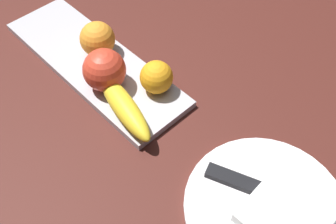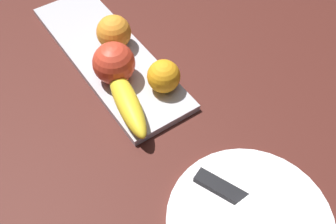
{
  "view_description": "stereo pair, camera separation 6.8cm",
  "coord_description": "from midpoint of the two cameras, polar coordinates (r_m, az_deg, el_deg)",
  "views": [
    {
      "loc": [
        0.53,
        -0.33,
        0.58
      ],
      "look_at": [
        0.23,
        -0.03,
        0.04
      ],
      "focal_mm": 42.43,
      "sensor_mm": 36.0,
      "label": 1
    },
    {
      "loc": [
        0.58,
        -0.28,
        0.58
      ],
      "look_at": [
        0.23,
        -0.03,
        0.04
      ],
      "focal_mm": 42.43,
      "sensor_mm": 36.0,
      "label": 2
    }
  ],
  "objects": [
    {
      "name": "banana",
      "position": [
        0.71,
        -3.22,
        1.38
      ],
      "size": [
        0.18,
        0.08,
        0.04
      ],
      "primitive_type": "ellipsoid",
      "rotation": [
        0.0,
        0.0,
        -0.21
      ],
      "color": "yellow",
      "rests_on": "fruit_tray"
    },
    {
      "name": "orange_near_banana",
      "position": [
        0.74,
        2.03,
        5.0
      ],
      "size": [
        0.06,
        0.06,
        0.06
      ],
      "primitive_type": "sphere",
      "color": "orange",
      "rests_on": "fruit_tray"
    },
    {
      "name": "fruit_tray",
      "position": [
        0.84,
        -6.26,
        8.01
      ],
      "size": [
        0.44,
        0.14,
        0.01
      ],
      "primitive_type": "cube",
      "color": "#B2AFB6",
      "rests_on": "ground_plane"
    },
    {
      "name": "orange_near_apple",
      "position": [
        0.82,
        -5.41,
        11.19
      ],
      "size": [
        0.07,
        0.07,
        0.07
      ],
      "primitive_type": "sphere",
      "color": "orange",
      "rests_on": "fruit_tray"
    },
    {
      "name": "knife",
      "position": [
        0.65,
        11.97,
        -11.56
      ],
      "size": [
        0.18,
        0.09,
        0.01
      ],
      "rotation": [
        0.0,
        0.0,
        0.39
      ],
      "color": "silver",
      "rests_on": "dinner_plate"
    },
    {
      "name": "apple",
      "position": [
        0.75,
        -5.2,
        6.85
      ],
      "size": [
        0.08,
        0.08,
        0.08
      ],
      "primitive_type": "sphere",
      "color": "red",
      "rests_on": "fruit_tray"
    },
    {
      "name": "ground_plane",
      "position": [
        0.86,
        -4.55,
        8.93
      ],
      "size": [
        2.4,
        2.4,
        0.0
      ],
      "primitive_type": "plane",
      "color": "#451C16"
    },
    {
      "name": "dinner_plate",
      "position": [
        0.65,
        14.76,
        -15.13
      ],
      "size": [
        0.26,
        0.26,
        0.01
      ],
      "primitive_type": "cylinder",
      "color": "white",
      "rests_on": "ground_plane"
    }
  ]
}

